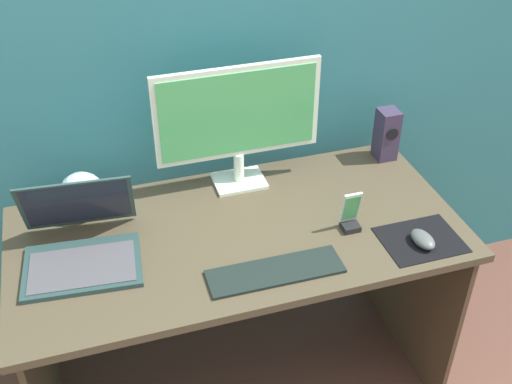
{
  "coord_description": "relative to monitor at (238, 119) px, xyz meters",
  "views": [
    {
      "loc": [
        -0.41,
        -1.52,
        2.04
      ],
      "look_at": [
        0.06,
        -0.02,
        0.91
      ],
      "focal_mm": 44.14,
      "sensor_mm": 36.0,
      "label": 1
    }
  ],
  "objects": [
    {
      "name": "laptop",
      "position": [
        -0.57,
        -0.24,
        -0.21
      ],
      "size": [
        0.37,
        0.36,
        0.23
      ],
      "color": "#263E3E",
      "rests_on": "desk"
    },
    {
      "name": "speaker_right",
      "position": [
        0.57,
        0.0,
        -0.16
      ],
      "size": [
        0.07,
        0.08,
        0.2
      ],
      "color": "#382E49",
      "rests_on": "desk"
    },
    {
      "name": "phone_in_dock",
      "position": [
        0.27,
        -0.35,
        -0.21
      ],
      "size": [
        0.06,
        0.05,
        0.14
      ],
      "color": "black",
      "rests_on": "desk"
    },
    {
      "name": "ground_plane",
      "position": [
        -0.08,
        -0.26,
        -1.02
      ],
      "size": [
        8.0,
        8.0,
        0.0
      ],
      "primitive_type": "plane",
      "color": "brown"
    },
    {
      "name": "mousepad",
      "position": [
        0.46,
        -0.48,
        -0.26
      ],
      "size": [
        0.25,
        0.2,
        0.0
      ],
      "primitive_type": "cube",
      "color": "black",
      "rests_on": "desk"
    },
    {
      "name": "wall_back",
      "position": [
        -0.08,
        0.19,
        0.23
      ],
      "size": [
        6.0,
        0.04,
        2.5
      ],
      "primitive_type": "cube",
      "color": "teal",
      "rests_on": "ground_plane"
    },
    {
      "name": "keyboard_external",
      "position": [
        -0.03,
        -0.48,
        -0.25
      ],
      "size": [
        0.41,
        0.13,
        0.01
      ],
      "primitive_type": "cube",
      "rotation": [
        0.0,
        0.0,
        -0.01
      ],
      "color": "black",
      "rests_on": "desk"
    },
    {
      "name": "desk",
      "position": [
        -0.08,
        -0.26,
        -0.41
      ],
      "size": [
        1.45,
        0.7,
        0.76
      ],
      "color": "#4A3F2D",
      "rests_on": "ground_plane"
    },
    {
      "name": "monitor",
      "position": [
        0.0,
        0.0,
        0.0
      ],
      "size": [
        0.57,
        0.14,
        0.45
      ],
      "color": "white",
      "rests_on": "desk"
    },
    {
      "name": "fishbowl",
      "position": [
        -0.54,
        -0.01,
        -0.19
      ],
      "size": [
        0.15,
        0.15,
        0.15
      ],
      "primitive_type": "sphere",
      "color": "silver",
      "rests_on": "desk"
    },
    {
      "name": "mouse",
      "position": [
        0.45,
        -0.5,
        -0.24
      ],
      "size": [
        0.07,
        0.1,
        0.04
      ],
      "primitive_type": "ellipsoid",
      "rotation": [
        0.0,
        0.0,
        0.08
      ],
      "color": "#505656",
      "rests_on": "mousepad"
    }
  ]
}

